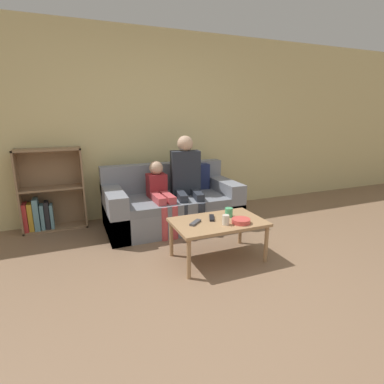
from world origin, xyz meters
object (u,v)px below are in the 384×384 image
(couch, at_px, (172,205))
(tv_remote_1, at_px, (212,218))
(coffee_table, at_px, (218,225))
(snack_bowl, at_px, (241,221))
(person_child, at_px, (160,192))
(tv_remote_0, at_px, (195,223))
(bookshelf, at_px, (48,196))
(cup_far, at_px, (229,212))
(person_adult, at_px, (186,175))
(cup_near, at_px, (226,220))

(couch, distance_m, tv_remote_1, 1.08)
(coffee_table, height_order, snack_bowl, snack_bowl)
(person_child, xyz_separation_m, tv_remote_0, (0.06, -0.99, -0.08))
(bookshelf, bearing_deg, cup_far, -40.76)
(person_child, relative_size, tv_remote_0, 5.53)
(coffee_table, height_order, cup_far, cup_far)
(person_adult, bearing_deg, coffee_table, -84.36)
(person_adult, bearing_deg, cup_near, -83.12)
(couch, bearing_deg, bookshelf, 162.76)
(person_adult, distance_m, tv_remote_1, 1.03)
(tv_remote_1, relative_size, snack_bowl, 0.95)
(tv_remote_0, bearing_deg, bookshelf, -179.96)
(person_adult, distance_m, person_child, 0.43)
(person_child, xyz_separation_m, tv_remote_1, (0.27, -0.93, -0.08))
(bookshelf, xyz_separation_m, tv_remote_1, (1.60, -1.54, -0.01))
(tv_remote_1, bearing_deg, tv_remote_0, -139.64)
(bookshelf, xyz_separation_m, snack_bowl, (1.81, -1.76, 0.00))
(coffee_table, xyz_separation_m, tv_remote_1, (-0.03, 0.08, 0.05))
(cup_far, xyz_separation_m, tv_remote_1, (-0.20, 0.00, -0.04))
(tv_remote_0, bearing_deg, tv_remote_1, 65.45)
(snack_bowl, bearing_deg, tv_remote_1, 134.04)
(couch, height_order, tv_remote_0, couch)
(coffee_table, relative_size, tv_remote_1, 5.27)
(bookshelf, distance_m, tv_remote_1, 2.22)
(tv_remote_0, bearing_deg, person_adult, 122.32)
(cup_far, bearing_deg, cup_near, -126.28)
(bookshelf, relative_size, tv_remote_0, 6.58)
(person_adult, xyz_separation_m, cup_near, (-0.06, -1.20, -0.21))
(person_child, bearing_deg, cup_near, -75.28)
(coffee_table, xyz_separation_m, cup_far, (0.16, 0.07, 0.09))
(person_adult, bearing_deg, snack_bowl, -75.49)
(bookshelf, bearing_deg, coffee_table, -44.73)
(person_adult, distance_m, cup_near, 1.22)
(coffee_table, distance_m, cup_near, 0.16)
(couch, height_order, person_adult, person_adult)
(tv_remote_1, bearing_deg, coffee_table, -41.30)
(person_child, bearing_deg, snack_bowl, -68.42)
(bookshelf, distance_m, tv_remote_0, 2.12)
(tv_remote_1, distance_m, snack_bowl, 0.31)
(person_child, xyz_separation_m, snack_bowl, (0.49, -1.15, -0.07))
(couch, distance_m, cup_far, 1.13)
(coffee_table, relative_size, person_adult, 0.77)
(coffee_table, height_order, tv_remote_0, tv_remote_0)
(cup_far, bearing_deg, person_child, 116.64)
(person_child, bearing_deg, person_adult, 8.00)
(bookshelf, xyz_separation_m, tv_remote_0, (1.39, -1.60, -0.01))
(tv_remote_0, bearing_deg, cup_near, 21.13)
(couch, bearing_deg, tv_remote_0, -96.75)
(couch, relative_size, bookshelf, 1.65)
(person_adult, bearing_deg, couch, 167.75)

